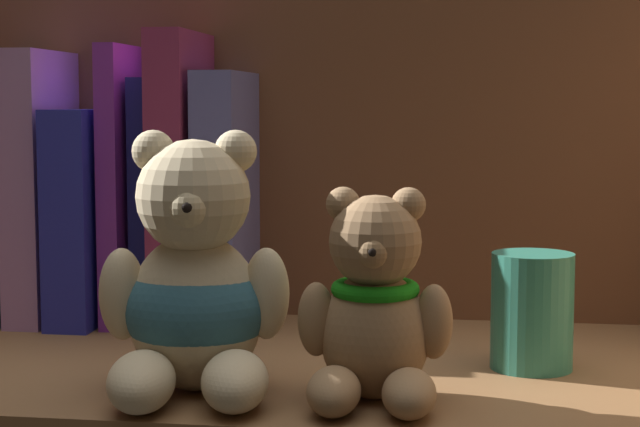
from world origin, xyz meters
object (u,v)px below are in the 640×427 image
object	(u,v)px
book_6	(156,200)
book_7	(189,179)
book_4	(94,214)
book_5	(130,184)
book_3	(50,185)
teddy_bear_larger	(194,291)
teddy_bear_smaller	(375,311)
pillar_candle	(532,310)
book_2	(12,186)
book_8	(232,198)

from	to	relation	value
book_6	book_7	distance (cm)	3.33
book_4	book_5	size ratio (longest dim) A/B	0.77
book_3	teddy_bear_larger	size ratio (longest dim) A/B	1.36
book_3	book_5	world-z (taller)	book_5
teddy_bear_smaller	pillar_candle	bearing A→B (deg)	45.05
book_5	book_2	bearing A→B (deg)	180.00
book_2	book_5	distance (cm)	10.21
book_4	book_7	xyz separation A→B (cm)	(8.11, 0.00, 3.02)
book_4	book_7	bearing A→B (deg)	0.00
book_4	book_5	bearing A→B (deg)	0.00
pillar_candle	book_3	bearing A→B (deg)	162.64
teddy_bear_smaller	pillar_candle	distance (cm)	13.75
book_7	pillar_candle	size ratio (longest dim) A/B	2.99
teddy_bear_larger	teddy_bear_smaller	xyz separation A→B (cm)	(11.08, -0.44, -0.87)
book_2	book_3	size ratio (longest dim) A/B	0.99
book_2	teddy_bear_larger	distance (cm)	30.56
book_2	pillar_candle	distance (cm)	44.38
book_5	book_7	size ratio (longest dim) A/B	0.96
book_5	book_7	xyz separation A→B (cm)	(5.00, 0.00, 0.49)
pillar_candle	teddy_bear_larger	bearing A→B (deg)	-156.01
book_2	pillar_candle	bearing A→B (deg)	-16.07
book_4	book_8	world-z (taller)	book_8
pillar_candle	book_7	bearing A→B (deg)	155.73
pillar_candle	book_6	bearing A→B (deg)	157.79
book_3	book_6	size ratio (longest dim) A/B	1.11
book_3	book_2	bearing A→B (deg)	180.00
teddy_bear_smaller	book_8	bearing A→B (deg)	122.13
book_4	book_6	xyz separation A→B (cm)	(5.31, 0.00, 1.24)
book_2	book_4	xyz separation A→B (cm)	(7.10, 0.00, -2.26)
book_7	teddy_bear_smaller	world-z (taller)	book_7
book_7	pillar_candle	xyz separation A→B (cm)	(26.90, -12.13, -7.74)
book_6	book_8	world-z (taller)	book_8
book_6	book_7	size ratio (longest dim) A/B	0.85
book_5	pillar_candle	size ratio (longest dim) A/B	2.86
book_7	pillar_candle	bearing A→B (deg)	-24.27
book_8	book_4	bearing A→B (deg)	180.00
teddy_bear_larger	book_3	bearing A→B (deg)	130.25
book_5	book_8	xyz separation A→B (cm)	(8.56, 0.00, -1.07)
book_6	book_7	bearing A→B (deg)	0.00
book_4	book_6	bearing A→B (deg)	0.00
book_3	pillar_candle	size ratio (longest dim) A/B	2.81
book_6	book_2	bearing A→B (deg)	180.00
book_4	book_8	xyz separation A→B (cm)	(11.67, 0.00, 1.46)
book_8	book_5	bearing A→B (deg)	180.00
book_6	book_8	distance (cm)	6.37
book_4	pillar_candle	world-z (taller)	book_4
book_6	book_7	world-z (taller)	book_7
book_2	book_6	distance (cm)	12.44
book_3	book_7	size ratio (longest dim) A/B	0.94
book_2	book_7	size ratio (longest dim) A/B	0.93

